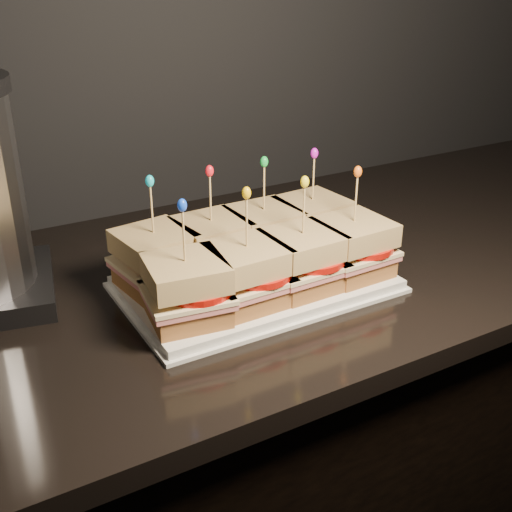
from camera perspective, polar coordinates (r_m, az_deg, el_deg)
cabinet at (r=1.38m, az=6.34°, el=-17.13°), size 2.23×0.63×0.88m
granite_slab at (r=1.13m, az=7.43°, el=0.40°), size 2.27×0.67×0.03m
platter at (r=0.95m, az=0.00°, el=-2.51°), size 0.38×0.23×0.02m
platter_rim at (r=0.96m, az=0.00°, el=-2.82°), size 0.39×0.25×0.01m
sandwich_0_bread_bot at (r=0.94m, az=-8.81°, el=-1.84°), size 0.11×0.11×0.03m
sandwich_0_ham at (r=0.93m, az=-8.88°, el=-0.89°), size 0.12×0.12×0.01m
sandwich_0_cheese at (r=0.92m, az=-8.91°, el=-0.50°), size 0.12×0.12×0.01m
sandwich_0_tomato at (r=0.92m, az=-8.11°, el=-0.05°), size 0.10×0.10×0.01m
sandwich_0_bread_top at (r=0.91m, az=-9.03°, el=1.13°), size 0.11×0.11×0.03m
sandwich_0_pick at (r=0.89m, az=-9.23°, el=3.87°), size 0.00×0.00×0.09m
sandwich_0_frill at (r=0.88m, az=-9.43°, el=6.60°), size 0.01×0.01×0.02m
sandwich_1_bread_bot at (r=0.97m, az=-3.89°, el=-0.66°), size 0.10×0.10×0.03m
sandwich_1_ham at (r=0.96m, az=-3.92°, el=0.28°), size 0.11×0.11×0.01m
sandwich_1_cheese at (r=0.96m, az=-3.93°, el=0.66°), size 0.11×0.11×0.01m
sandwich_1_tomato at (r=0.95m, az=-3.14°, el=1.09°), size 0.10×0.10×0.01m
sandwich_1_bread_top at (r=0.94m, az=-3.98°, el=2.24°), size 0.10×0.10×0.03m
sandwich_1_pick at (r=0.93m, az=-4.07°, el=4.91°), size 0.00×0.00×0.09m
sandwich_1_frill at (r=0.91m, az=-4.15°, el=7.56°), size 0.01×0.01×0.02m
sandwich_2_bread_bot at (r=1.00m, az=0.69°, el=0.44°), size 0.10×0.10×0.03m
sandwich_2_ham at (r=1.00m, az=0.70°, el=1.35°), size 0.11×0.10×0.01m
sandwich_2_cheese at (r=0.99m, az=0.70°, el=1.72°), size 0.11×0.10×0.01m
sandwich_2_tomato at (r=0.99m, az=1.47°, el=2.14°), size 0.10×0.10×0.01m
sandwich_2_bread_top at (r=0.98m, az=0.71°, el=3.26°), size 0.10×0.10×0.03m
sandwich_2_pick at (r=0.97m, az=0.72°, el=5.83°), size 0.00×0.00×0.09m
sandwich_2_frill at (r=0.95m, az=0.74°, el=8.38°), size 0.01×0.01×0.02m
sandwich_3_bread_bot at (r=1.05m, az=4.91°, el=1.46°), size 0.10×0.10×0.03m
sandwich_3_ham at (r=1.04m, az=4.95°, el=2.34°), size 0.11×0.11×0.01m
sandwich_3_cheese at (r=1.04m, az=4.96°, el=2.69°), size 0.12×0.11×0.01m
sandwich_3_tomato at (r=1.04m, az=5.71°, el=3.09°), size 0.10×0.10×0.01m
sandwich_3_bread_top at (r=1.03m, az=5.02°, el=4.17°), size 0.11×0.11×0.03m
sandwich_3_pick at (r=1.01m, az=5.12°, el=6.64°), size 0.00×0.00×0.09m
sandwich_3_frill at (r=1.00m, az=5.22°, el=9.09°), size 0.01×0.01×0.02m
sandwich_4_bread_bot at (r=0.85m, az=-6.11°, el=-4.70°), size 0.11×0.11×0.03m
sandwich_4_ham at (r=0.84m, az=-6.16°, el=-3.67°), size 0.12×0.12×0.01m
sandwich_4_cheese at (r=0.84m, az=-6.18°, el=-3.25°), size 0.12×0.12×0.01m
sandwich_4_tomato at (r=0.83m, az=-5.28°, el=-2.77°), size 0.10×0.10×0.01m
sandwich_4_bread_top at (r=0.82m, az=-6.27°, el=-1.49°), size 0.11×0.11×0.03m
sandwich_4_pick at (r=0.80m, az=-6.43°, el=1.50°), size 0.00×0.00×0.09m
sandwich_4_frill at (r=0.79m, az=-6.58°, el=4.51°), size 0.01×0.01×0.02m
sandwich_5_bread_bot at (r=0.88m, az=-0.79°, el=-3.29°), size 0.10×0.10×0.03m
sandwich_5_ham at (r=0.87m, az=-0.80°, el=-2.28°), size 0.11×0.10×0.01m
sandwich_5_cheese at (r=0.87m, az=-0.80°, el=-1.87°), size 0.11×0.11×0.01m
sandwich_5_tomato at (r=0.87m, az=0.08°, el=-1.41°), size 0.10×0.10×0.01m
sandwich_5_bread_top at (r=0.86m, az=-0.81°, el=-0.16°), size 0.10×0.10×0.03m
sandwich_5_pick at (r=0.84m, az=-0.83°, el=2.73°), size 0.00×0.00×0.09m
sandwich_5_frill at (r=0.82m, az=-0.85°, el=5.63°), size 0.01×0.01×0.02m
sandwich_6_bread_bot at (r=0.92m, az=4.07°, el=-1.96°), size 0.10×0.10×0.03m
sandwich_6_ham at (r=0.92m, az=4.10°, el=-0.99°), size 0.11×0.10×0.01m
sandwich_6_cheese at (r=0.91m, az=4.12°, el=-0.60°), size 0.11×0.11×0.01m
sandwich_6_tomato at (r=0.91m, az=4.97°, el=-0.15°), size 0.10×0.10×0.01m
sandwich_6_bread_top at (r=0.90m, az=4.17°, el=1.05°), size 0.10×0.10×0.03m
sandwich_6_pick at (r=0.88m, az=4.27°, el=3.83°), size 0.00×0.00×0.09m
sandwich_6_frill at (r=0.87m, az=4.36°, el=6.60°), size 0.01×0.01×0.02m
sandwich_7_bread_bot at (r=0.97m, az=8.48°, el=-0.75°), size 0.10×0.10×0.03m
sandwich_7_ham at (r=0.96m, az=8.54°, el=0.18°), size 0.11×0.11×0.01m
sandwich_7_cheese at (r=0.96m, az=8.57°, el=0.56°), size 0.11×0.11×0.01m
sandwich_7_tomato at (r=0.96m, az=9.38°, el=0.99°), size 0.10×0.10×0.01m
sandwich_7_bread_top at (r=0.95m, az=8.68°, el=2.14°), size 0.10×0.10×0.03m
sandwich_7_pick at (r=0.93m, az=8.86°, el=4.78°), size 0.00×0.00×0.09m
sandwich_7_frill at (r=0.92m, az=9.05°, el=7.42°), size 0.01×0.01×0.02m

